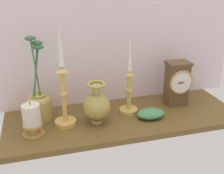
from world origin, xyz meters
TOP-DOWN VIEW (x-y plane):
  - ground_plane at (0.00, 0.00)cm, footprint 100.00×36.00cm
  - back_wall at (0.00, 18.50)cm, footprint 120.00×2.00cm
  - mantel_clock at (27.26, 5.17)cm, footprint 11.46×9.31cm
  - candlestick_tall_left at (3.07, 2.61)cm, footprint 8.18×8.18cm
  - candlestick_tall_center at (-25.13, -0.78)cm, footprint 8.73×8.73cm
  - brass_vase_bulbous at (-12.39, -2.17)cm, footprint 11.27×11.27cm
  - brass_vase_jar at (-34.69, 7.26)cm, footprint 10.30×10.30cm
  - pillar_candle_front at (-37.91, -4.54)cm, footprint 8.41×8.41cm
  - ivy_sprig at (10.46, -4.61)cm, footprint 11.93×8.35cm

SIDE VIEW (x-z plane):
  - ground_plane at x=0.00cm, z-range -2.40..0.00cm
  - ivy_sprig at x=10.46cm, z-range 0.00..3.90cm
  - pillar_candle_front at x=-37.91cm, z-range -0.25..13.06cm
  - brass_vase_jar at x=-34.69cm, z-range -10.16..25.01cm
  - brass_vase_bulbous at x=-12.39cm, z-range -0.94..16.42cm
  - candlestick_tall_left at x=3.07cm, z-range -7.41..27.88cm
  - mantel_clock at x=27.26cm, z-range 0.34..20.72cm
  - candlestick_tall_center at x=-25.13cm, z-range -6.47..34.53cm
  - back_wall at x=0.00cm, z-range 0.00..65.00cm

